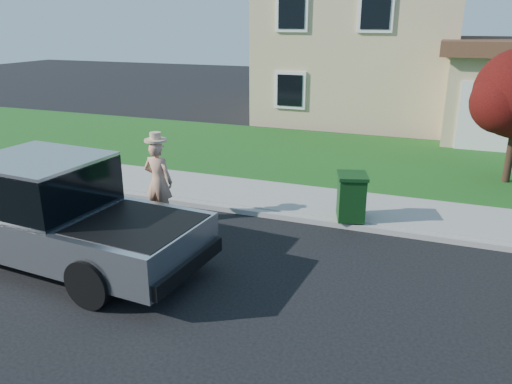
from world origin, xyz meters
TOP-DOWN VIEW (x-y plane):
  - ground at (0.00, 0.00)m, footprint 80.00×80.00m
  - curb at (1.00, 2.90)m, footprint 40.00×0.20m
  - sidewalk at (1.00, 4.00)m, footprint 40.00×2.00m
  - lawn at (1.00, 8.50)m, footprint 40.00×7.00m
  - house at (1.31, 16.38)m, footprint 14.00×11.30m
  - pickup_truck at (-2.77, -0.58)m, footprint 6.17×2.55m
  - woman at (-1.96, 1.85)m, footprint 0.67×0.49m
  - trash_bin at (2.09, 3.10)m, footprint 0.80×0.86m

SIDE VIEW (x-z plane):
  - ground at x=0.00m, z-range 0.00..0.00m
  - lawn at x=1.00m, z-range 0.00..0.10m
  - curb at x=1.00m, z-range 0.00..0.12m
  - sidewalk at x=1.00m, z-range 0.00..0.15m
  - trash_bin at x=2.09m, z-range 0.16..1.17m
  - pickup_truck at x=-2.77m, z-range -0.07..1.92m
  - woman at x=-1.96m, z-range -0.05..1.97m
  - house at x=1.31m, z-range -0.26..6.59m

